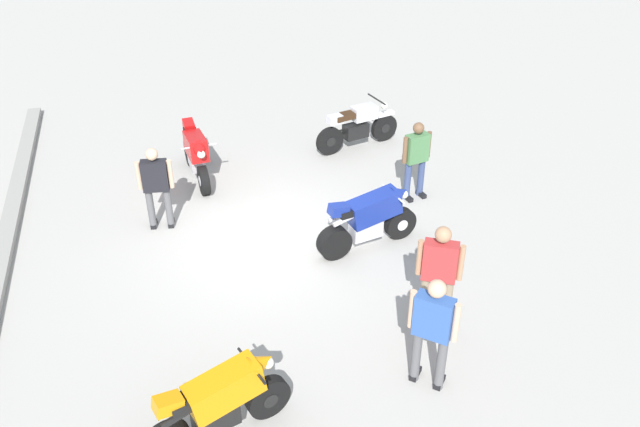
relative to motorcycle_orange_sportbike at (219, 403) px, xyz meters
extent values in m
plane|color=#ADAAA3|center=(4.15, -1.44, -0.59)|extent=(40.00, 40.00, 0.00)
cylinder|color=black|center=(0.20, -0.63, -0.29)|extent=(0.33, 0.62, 0.60)
cylinder|color=black|center=(0.20, -0.63, -0.29)|extent=(0.23, 0.25, 0.21)
cube|color=black|center=(-0.02, 0.06, -0.19)|extent=(0.44, 0.62, 0.32)
cube|color=orange|center=(0.03, -0.08, 0.21)|extent=(0.64, 1.05, 0.57)
cone|color=orange|center=(0.18, -0.58, 0.36)|extent=(0.43, 0.44, 0.39)
cube|color=black|center=(-0.09, 0.30, 0.28)|extent=(0.43, 0.65, 0.12)
cube|color=orange|center=(-0.18, 0.58, 0.36)|extent=(0.31, 0.40, 0.23)
cylinder|color=black|center=(-0.24, 0.51, 0.18)|extent=(0.20, 0.40, 0.17)
cylinder|color=black|center=(-0.09, 0.56, 0.18)|extent=(0.20, 0.40, 0.17)
cylinder|color=black|center=(0.14, -0.45, 0.38)|extent=(0.68, 0.24, 0.04)
sphere|color=silver|center=(0.21, -0.66, 0.31)|extent=(0.16, 0.16, 0.16)
cylinder|color=black|center=(3.57, -3.75, -0.29)|extent=(0.28, 0.62, 0.60)
cylinder|color=black|center=(3.29, -2.43, -0.29)|extent=(0.34, 0.63, 0.60)
cylinder|color=silver|center=(3.57, -3.75, -0.29)|extent=(0.22, 0.24, 0.21)
cylinder|color=silver|center=(3.29, -2.43, -0.29)|extent=(0.22, 0.24, 0.21)
cube|color=silver|center=(3.42, -3.04, -0.19)|extent=(0.39, 0.61, 0.32)
cube|color=navy|center=(3.45, -3.19, 0.21)|extent=(0.55, 1.04, 0.57)
cone|color=navy|center=(3.56, -3.70, 0.36)|extent=(0.41, 0.42, 0.39)
cube|color=black|center=(3.37, -2.80, 0.28)|extent=(0.38, 0.64, 0.12)
cube|color=navy|center=(3.31, -2.50, 0.36)|extent=(0.29, 0.38, 0.23)
cylinder|color=silver|center=(3.24, -2.57, 0.18)|extent=(0.17, 0.41, 0.17)
cylinder|color=silver|center=(3.40, -2.54, 0.18)|extent=(0.17, 0.41, 0.17)
cylinder|color=silver|center=(3.53, -3.56, 0.38)|extent=(0.69, 0.18, 0.04)
sphere|color=silver|center=(3.58, -3.78, 0.31)|extent=(0.16, 0.16, 0.16)
cylinder|color=black|center=(7.41, -4.83, -0.27)|extent=(0.27, 0.65, 0.64)
cylinder|color=black|center=(7.07, -3.43, -0.27)|extent=(0.27, 0.65, 0.64)
cylinder|color=black|center=(7.41, -4.83, -0.27)|extent=(0.19, 0.25, 0.22)
cylinder|color=black|center=(7.07, -3.43, -0.27)|extent=(0.19, 0.25, 0.22)
cube|color=black|center=(7.23, -4.08, -0.17)|extent=(0.41, 0.61, 0.32)
cube|color=silver|center=(7.28, -4.27, 0.23)|extent=(0.44, 0.62, 0.30)
cube|color=silver|center=(7.41, -4.83, 0.08)|extent=(0.26, 0.47, 0.08)
cube|color=#382314|center=(7.17, -3.84, 0.25)|extent=(0.40, 0.64, 0.12)
cube|color=silver|center=(7.10, -3.55, 0.23)|extent=(0.29, 0.36, 0.18)
cylinder|color=black|center=(7.30, -3.65, -0.22)|extent=(0.24, 0.57, 0.16)
cylinder|color=black|center=(7.35, -4.60, 0.48)|extent=(0.69, 0.20, 0.04)
sphere|color=silver|center=(7.41, -4.81, 0.28)|extent=(0.16, 0.16, 0.16)
cylinder|color=black|center=(6.07, -0.51, -0.29)|extent=(0.61, 0.21, 0.60)
cylinder|color=black|center=(7.41, -0.40, -0.29)|extent=(0.62, 0.27, 0.60)
cylinder|color=silver|center=(6.07, -0.51, -0.29)|extent=(0.22, 0.20, 0.21)
cylinder|color=silver|center=(7.41, -0.40, -0.29)|extent=(0.22, 0.20, 0.21)
cube|color=silver|center=(6.79, -0.45, -0.19)|extent=(0.58, 0.32, 0.32)
cube|color=red|center=(6.64, -0.47, 0.21)|extent=(1.01, 0.44, 0.57)
cone|color=red|center=(6.12, -0.51, 0.36)|extent=(0.38, 0.37, 0.39)
cube|color=black|center=(7.04, -0.43, 0.28)|extent=(0.62, 0.31, 0.12)
cube|color=red|center=(7.34, -0.41, 0.36)|extent=(0.36, 0.25, 0.23)
cylinder|color=silver|center=(7.28, -0.33, 0.18)|extent=(0.40, 0.12, 0.17)
cylinder|color=silver|center=(7.29, -0.49, 0.18)|extent=(0.40, 0.12, 0.17)
cylinder|color=silver|center=(6.26, -0.50, 0.38)|extent=(0.09, 0.70, 0.04)
sphere|color=silver|center=(6.04, -0.51, 0.31)|extent=(0.16, 0.16, 0.16)
cylinder|color=gray|center=(1.32, -3.25, -0.15)|extent=(0.18, 0.18, 0.88)
cube|color=black|center=(1.27, -3.22, -0.55)|extent=(0.28, 0.21, 0.08)
cylinder|color=gray|center=(1.15, -3.55, -0.15)|extent=(0.18, 0.18, 0.88)
cube|color=black|center=(1.10, -3.53, -0.55)|extent=(0.28, 0.21, 0.08)
cube|color=#B23333|center=(1.23, -3.40, 0.60)|extent=(0.43, 0.54, 0.62)
cylinder|color=tan|center=(1.38, -3.14, 0.62)|extent=(0.12, 0.12, 0.59)
cylinder|color=tan|center=(1.09, -3.66, 0.62)|extent=(0.12, 0.12, 0.59)
sphere|color=tan|center=(1.23, -3.40, 1.06)|extent=(0.24, 0.24, 0.24)
cylinder|color=#59595B|center=(5.01, 0.25, -0.19)|extent=(0.15, 0.15, 0.81)
cube|color=black|center=(5.07, 0.24, -0.55)|extent=(0.27, 0.14, 0.08)
cylinder|color=#59595B|center=(5.06, 0.56, -0.19)|extent=(0.15, 0.15, 0.81)
cube|color=black|center=(5.12, 0.56, -0.55)|extent=(0.27, 0.14, 0.08)
cube|color=black|center=(5.04, 0.41, 0.51)|extent=(0.29, 0.49, 0.58)
cylinder|color=#D8AD8C|center=(5.00, 0.13, 0.52)|extent=(0.10, 0.10, 0.54)
cylinder|color=#D8AD8C|center=(5.08, 0.68, 0.52)|extent=(0.10, 0.10, 0.54)
sphere|color=#D8AD8C|center=(5.04, 0.41, 0.94)|extent=(0.22, 0.22, 0.22)
cylinder|color=#59595B|center=(0.03, -2.96, -0.15)|extent=(0.18, 0.18, 0.88)
cube|color=black|center=(0.08, -3.00, -0.55)|extent=(0.26, 0.25, 0.08)
cylinder|color=#59595B|center=(0.27, -2.70, -0.15)|extent=(0.18, 0.18, 0.88)
cube|color=black|center=(0.31, -2.74, -0.55)|extent=(0.26, 0.25, 0.08)
cube|color=#3359A5|center=(0.15, -2.83, 0.60)|extent=(0.50, 0.52, 0.63)
cylinder|color=#D8AD8C|center=(-0.05, -3.05, 0.62)|extent=(0.13, 0.13, 0.59)
cylinder|color=#D8AD8C|center=(0.35, -2.61, 0.62)|extent=(0.13, 0.13, 0.59)
sphere|color=#D8AD8C|center=(0.15, -2.83, 1.06)|extent=(0.24, 0.24, 0.24)
cylinder|color=#384772|center=(4.81, -4.38, -0.19)|extent=(0.15, 0.15, 0.80)
cube|color=black|center=(4.75, -4.39, -0.55)|extent=(0.28, 0.15, 0.08)
cylinder|color=#384772|center=(4.88, -4.69, -0.19)|extent=(0.15, 0.15, 0.80)
cube|color=black|center=(4.82, -4.70, -0.55)|extent=(0.28, 0.15, 0.08)
cube|color=#4C7F4C|center=(4.85, -4.53, 0.49)|extent=(0.31, 0.49, 0.57)
cylinder|color=brown|center=(4.79, -4.27, 0.51)|extent=(0.11, 0.11, 0.53)
cylinder|color=brown|center=(4.90, -4.80, 0.51)|extent=(0.11, 0.11, 0.53)
sphere|color=brown|center=(4.85, -4.53, 0.91)|extent=(0.22, 0.22, 0.22)
camera|label=1|loc=(-5.68, 0.27, 6.29)|focal=37.17mm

